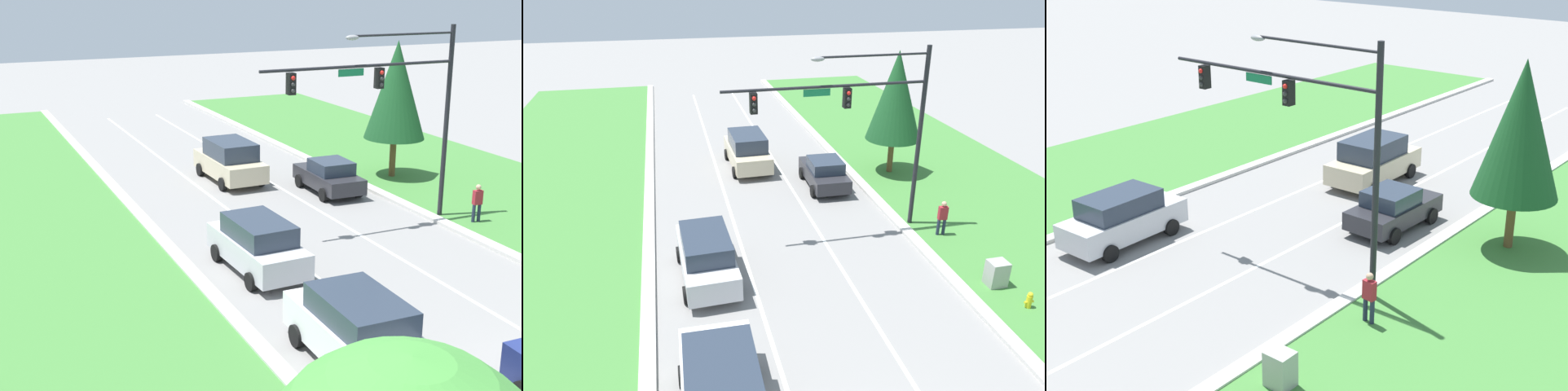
% 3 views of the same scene
% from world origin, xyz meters
% --- Properties ---
extents(traffic_signal_mast, '(8.58, 0.41, 8.07)m').
position_xyz_m(traffic_signal_mast, '(3.68, 12.40, 5.40)').
color(traffic_signal_mast, black).
rests_on(traffic_signal_mast, ground_plane).
extents(silver_suv, '(2.23, 4.71, 1.91)m').
position_xyz_m(silver_suv, '(-3.42, 10.15, 0.98)').
color(silver_suv, silver).
rests_on(silver_suv, ground_plane).
extents(champagne_suv, '(2.33, 4.94, 2.08)m').
position_xyz_m(champagne_suv, '(0.05, 21.35, 1.05)').
color(champagne_suv, beige).
rests_on(champagne_suv, ground_plane).
extents(charcoal_sedan, '(2.15, 4.19, 1.61)m').
position_xyz_m(charcoal_sedan, '(3.58, 17.53, 0.81)').
color(charcoal_sedan, '#28282D').
rests_on(charcoal_sedan, ground_plane).
extents(utility_cabinet, '(0.70, 0.60, 1.07)m').
position_xyz_m(utility_cabinet, '(6.97, 7.05, 0.53)').
color(utility_cabinet, '#9E9E99').
rests_on(utility_cabinet, ground_plane).
extents(pedestrian, '(0.40, 0.26, 1.69)m').
position_xyz_m(pedestrian, '(6.94, 11.04, 0.94)').
color(pedestrian, '#232842').
rests_on(pedestrian, ground_plane).
extents(conifer_far_right_tree, '(3.04, 3.04, 6.92)m').
position_xyz_m(conifer_far_right_tree, '(7.86, 18.58, 4.48)').
color(conifer_far_right_tree, brown).
rests_on(conifer_far_right_tree, ground_plane).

